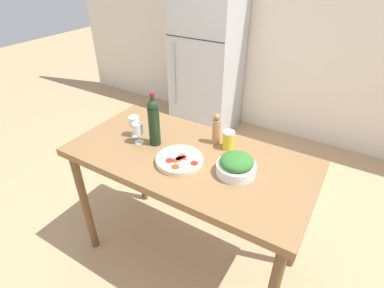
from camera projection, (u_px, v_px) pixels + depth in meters
The scene contains 11 objects.
ground_plane at pixel (190, 254), 2.32m from camera, with size 14.00×14.00×0.00m, color tan.
wall_back at pixel (297, 26), 3.22m from camera, with size 6.40×0.08×2.60m.
refrigerator at pixel (207, 64), 3.61m from camera, with size 0.74×0.65×1.65m.
prep_counter at pixel (189, 169), 1.87m from camera, with size 1.50×0.75×0.94m.
wine_bottle at pixel (154, 122), 1.84m from camera, with size 0.07×0.07×0.35m.
wine_glass_near at pixel (138, 129), 1.88m from camera, with size 0.07×0.07×0.14m.
wine_glass_far at pixel (134, 123), 1.96m from camera, with size 0.07×0.07×0.14m.
pepper_mill at pixel (216, 129), 1.88m from camera, with size 0.05×0.05×0.21m.
salad_bowl at pixel (236, 165), 1.64m from camera, with size 0.22×0.22×0.12m.
homemade_pizza at pixel (179, 160), 1.74m from camera, with size 0.28×0.28×0.04m.
salt_canister at pixel (229, 140), 1.85m from camera, with size 0.07×0.07×0.12m.
Camera 1 is at (0.79, -1.26, 1.98)m, focal length 28.00 mm.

